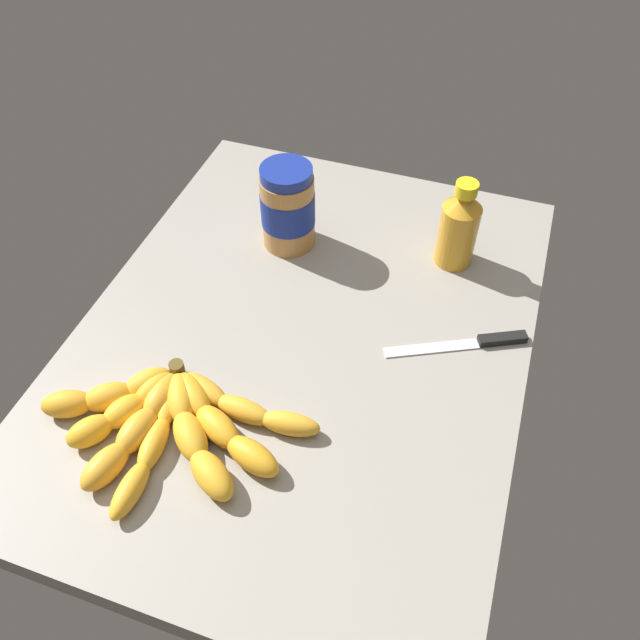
{
  "coord_description": "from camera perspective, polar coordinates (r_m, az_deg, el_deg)",
  "views": [
    {
      "loc": [
        -56.66,
        -21.9,
        71.28
      ],
      "look_at": [
        -1.45,
        -3.11,
        5.57
      ],
      "focal_mm": 36.37,
      "sensor_mm": 36.0,
      "label": 1
    }
  ],
  "objects": [
    {
      "name": "butter_knife",
      "position": [
        0.94,
        12.97,
        -1.98
      ],
      "size": [
        10.6,
        19.17,
        1.2
      ],
      "color": "silver",
      "rests_on": "ground_plane"
    },
    {
      "name": "banana_bunch",
      "position": [
        0.85,
        -13.14,
        -8.62
      ],
      "size": [
        22.46,
        35.92,
        3.78
      ],
      "color": "gold",
      "rests_on": "ground_plane"
    },
    {
      "name": "honey_bottle",
      "position": [
        1.02,
        12.11,
        8.03
      ],
      "size": [
        6.01,
        6.01,
        14.9
      ],
      "color": "gold",
      "rests_on": "ground_plane"
    },
    {
      "name": "peanut_butter_jar",
      "position": [
        1.03,
        -2.85,
        9.87
      ],
      "size": [
        8.61,
        8.61,
        14.3
      ],
      "color": "#BF8442",
      "rests_on": "ground_plane"
    },
    {
      "name": "ground_plane",
      "position": [
        0.95,
        -1.49,
        -2.07
      ],
      "size": [
        83.49,
        63.46,
        4.61
      ],
      "primitive_type": "cube",
      "color": "gray"
    }
  ]
}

